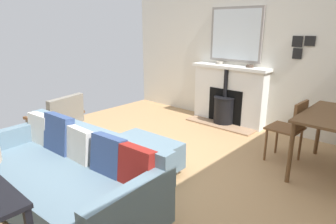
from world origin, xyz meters
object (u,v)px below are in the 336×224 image
(sofa, at_px, (65,177))
(dining_chair_near_fireplace, at_px, (291,126))
(mantel_bowl_near, at_px, (219,63))
(mantel_bowl_far, at_px, (250,66))
(fireplace, at_px, (228,98))
(ottoman, at_px, (142,155))
(armchair_accent, at_px, (59,117))

(sofa, xyz_separation_m, dining_chair_near_fireplace, (-2.44, 1.21, 0.15))
(mantel_bowl_near, xyz_separation_m, mantel_bowl_far, (0.00, 0.59, -0.00))
(fireplace, distance_m, sofa, 3.33)
(ottoman, bearing_deg, mantel_bowl_near, -168.43)
(ottoman, bearing_deg, mantel_bowl_far, 177.51)
(mantel_bowl_near, bearing_deg, ottoman, 11.57)
(dining_chair_near_fireplace, bearing_deg, mantel_bowl_far, -130.04)
(ottoman, xyz_separation_m, armchair_accent, (0.18, -1.57, 0.18))
(sofa, distance_m, armchair_accent, 1.74)
(armchair_accent, bearing_deg, fireplace, 152.41)
(ottoman, relative_size, dining_chair_near_fireplace, 1.04)
(sofa, xyz_separation_m, ottoman, (-0.97, 0.02, -0.10))
(fireplace, bearing_deg, mantel_bowl_near, -98.82)
(mantel_bowl_near, xyz_separation_m, ottoman, (2.39, 0.49, -0.82))
(fireplace, height_order, mantel_bowl_near, mantel_bowl_near)
(armchair_accent, bearing_deg, ottoman, 96.39)
(mantel_bowl_far, height_order, dining_chair_near_fireplace, mantel_bowl_far)
(mantel_bowl_far, xyz_separation_m, sofa, (3.35, -0.12, -0.72))
(fireplace, distance_m, mantel_bowl_far, 0.69)
(fireplace, distance_m, armchair_accent, 2.85)
(mantel_bowl_far, bearing_deg, dining_chair_near_fireplace, 49.96)
(mantel_bowl_near, height_order, armchair_accent, mantel_bowl_near)
(armchair_accent, distance_m, dining_chair_near_fireplace, 3.22)
(fireplace, distance_m, dining_chair_near_fireplace, 1.68)
(armchair_accent, height_order, dining_chair_near_fireplace, dining_chair_near_fireplace)
(armchair_accent, relative_size, dining_chair_near_fireplace, 0.94)
(fireplace, height_order, mantel_bowl_far, mantel_bowl_far)
(ottoman, bearing_deg, sofa, -1.14)
(mantel_bowl_far, bearing_deg, armchair_accent, -33.14)
(dining_chair_near_fireplace, bearing_deg, armchair_accent, -59.03)
(ottoman, bearing_deg, fireplace, -173.94)
(fireplace, bearing_deg, armchair_accent, -27.59)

